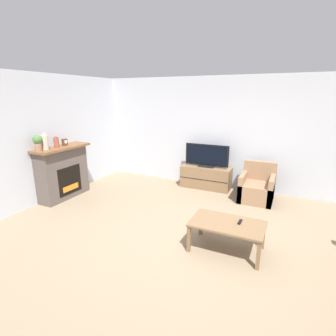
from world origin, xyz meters
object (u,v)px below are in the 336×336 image
object	(u,v)px
armchair	(257,188)
coffee_table	(227,226)
mantel_vase_left	(45,142)
remote	(240,222)
fireplace	(63,172)
mantel_clock	(65,142)
potted_plant	(38,142)
tv_stand	(206,177)
mantel_vase_centre_left	(56,142)
tv	(207,157)

from	to	relation	value
armchair	coffee_table	distance (m)	2.25
mantel_vase_left	remote	xyz separation A→B (m)	(3.98, -0.06, -0.88)
fireplace	coffee_table	distance (m)	3.87
mantel_clock	remote	size ratio (longest dim) A/B	0.99
mantel_vase_left	potted_plant	bearing A→B (deg)	-90.00
fireplace	mantel_vase_left	xyz separation A→B (m)	(0.02, -0.38, 0.74)
armchair	remote	distance (m)	2.16
potted_plant	tv_stand	xyz separation A→B (m)	(2.69, 2.54, -1.09)
fireplace	tv_stand	size ratio (longest dim) A/B	1.04
fireplace	coffee_table	xyz separation A→B (m)	(3.83, -0.54, -0.20)
mantel_vase_centre_left	coffee_table	bearing A→B (deg)	-6.59
tv_stand	armchair	bearing A→B (deg)	-12.98
mantel_clock	coffee_table	distance (m)	3.96
tv	coffee_table	bearing A→B (deg)	-66.08
tv	remote	bearing A→B (deg)	-62.18
fireplace	tv	distance (m)	3.37
mantel_vase_left	armchair	bearing A→B (deg)	27.81
fireplace	mantel_clock	world-z (taller)	mantel_clock
fireplace	mantel_vase_left	world-z (taller)	mantel_vase_left
tv	remote	distance (m)	2.78
mantel_clock	mantel_vase_left	bearing A→B (deg)	-90.09
tv_stand	mantel_vase_left	bearing A→B (deg)	-138.55
mantel_vase_centre_left	potted_plant	size ratio (longest dim) A/B	0.78
mantel_vase_centre_left	mantel_clock	world-z (taller)	mantel_vase_centre_left
mantel_clock	tv_stand	bearing A→B (deg)	34.73
mantel_vase_left	potted_plant	distance (m)	0.16
armchair	potted_plant	bearing A→B (deg)	-150.40
mantel_vase_left	remote	bearing A→B (deg)	-0.88
fireplace	tv_stand	xyz separation A→B (m)	(2.71, 1.99, -0.33)
mantel_vase_centre_left	remote	bearing A→B (deg)	-5.01
tv	mantel_vase_left	bearing A→B (deg)	-138.58
fireplace	mantel_vase_centre_left	size ratio (longest dim) A/B	5.11
mantel_vase_centre_left	tv	size ratio (longest dim) A/B	0.23
fireplace	armchair	distance (m)	4.33
potted_plant	coffee_table	bearing A→B (deg)	0.11
fireplace	coffee_table	size ratio (longest dim) A/B	1.21
fireplace	tv	size ratio (longest dim) A/B	1.18
mantel_vase_centre_left	mantel_clock	size ratio (longest dim) A/B	1.67
fireplace	armchair	xyz separation A→B (m)	(3.97, 1.70, -0.32)
mantel_vase_centre_left	tv	xyz separation A→B (m)	(2.69, 2.09, -0.49)
fireplace	mantel_clock	bearing A→B (deg)	82.12
potted_plant	tv_stand	distance (m)	3.86
mantel_vase_centre_left	fireplace	bearing A→B (deg)	100.01
tv_stand	remote	distance (m)	2.76
mantel_clock	remote	bearing A→B (deg)	-8.19
tv_stand	fireplace	bearing A→B (deg)	-143.65
mantel_vase_left	tv	bearing A→B (deg)	41.42
fireplace	potted_plant	distance (m)	0.94
fireplace	mantel_clock	size ratio (longest dim) A/B	8.52
mantel_vase_centre_left	tv	bearing A→B (deg)	37.79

